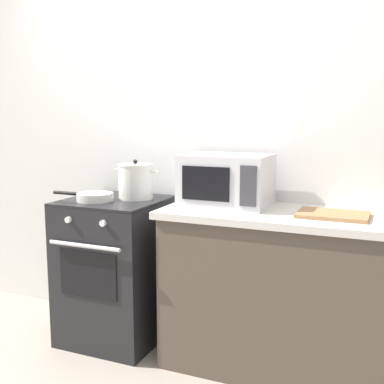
# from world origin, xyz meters

# --- Properties ---
(back_wall) EXTENTS (4.40, 0.10, 2.50)m
(back_wall) POSITION_xyz_m (0.30, 0.97, 1.25)
(back_wall) COLOR silver
(back_wall) RESTS_ON ground_plane
(lower_cabinet_right) EXTENTS (1.64, 0.56, 0.88)m
(lower_cabinet_right) POSITION_xyz_m (0.90, 0.62, 0.44)
(lower_cabinet_right) COLOR #4C4238
(lower_cabinet_right) RESTS_ON ground_plane
(countertop_right) EXTENTS (1.70, 0.60, 0.04)m
(countertop_right) POSITION_xyz_m (0.90, 0.62, 0.90)
(countertop_right) COLOR beige
(countertop_right) RESTS_ON lower_cabinet_right
(stove) EXTENTS (0.60, 0.64, 0.92)m
(stove) POSITION_xyz_m (-0.35, 0.60, 0.46)
(stove) COLOR black
(stove) RESTS_ON ground_plane
(stock_pot) EXTENTS (0.31, 0.22, 0.25)m
(stock_pot) POSITION_xyz_m (-0.24, 0.68, 1.03)
(stock_pot) COLOR silver
(stock_pot) RESTS_ON stove
(frying_pan) EXTENTS (0.43, 0.23, 0.05)m
(frying_pan) POSITION_xyz_m (-0.43, 0.50, 0.95)
(frying_pan) COLOR silver
(frying_pan) RESTS_ON stove
(microwave) EXTENTS (0.50, 0.37, 0.30)m
(microwave) POSITION_xyz_m (0.37, 0.68, 1.07)
(microwave) COLOR silver
(microwave) RESTS_ON countertop_right
(cutting_board) EXTENTS (0.36, 0.26, 0.02)m
(cutting_board) POSITION_xyz_m (0.99, 0.60, 0.93)
(cutting_board) COLOR #997047
(cutting_board) RESTS_ON countertop_right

